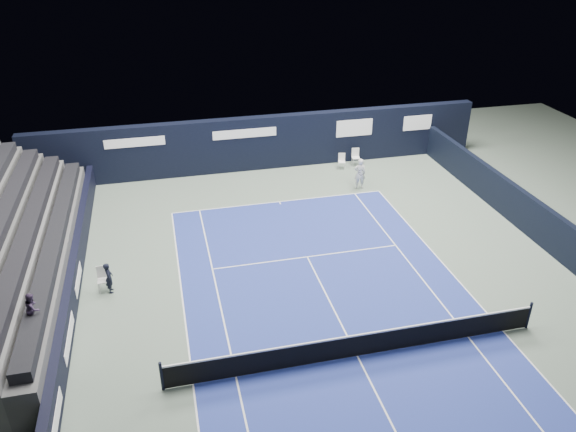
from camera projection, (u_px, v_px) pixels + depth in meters
name	position (u px, v px, depth m)	size (l,w,h in m)	color
ground	(339.00, 320.00, 20.54)	(48.00, 48.00, 0.00)	#5B6C5F
court_surface	(357.00, 356.00, 18.82)	(10.97, 23.77, 0.01)	navy
enclosure_wall_right	(531.00, 216.00, 25.71)	(0.30, 22.00, 1.80)	black
folding_chair_back_a	(342.00, 160.00, 32.68)	(0.48, 0.47, 0.90)	white
folding_chair_back_b	(356.00, 155.00, 33.10)	(0.50, 0.49, 1.01)	white
line_judge_chair	(103.00, 277.00, 21.94)	(0.47, 0.45, 1.03)	silver
line_judge	(109.00, 278.00, 21.78)	(0.48, 0.31, 1.30)	black
court_markings	(357.00, 356.00, 18.82)	(11.03, 23.83, 0.00)	white
tennis_net	(358.00, 345.00, 18.58)	(12.90, 0.10, 1.10)	black
back_sponsor_wall	(262.00, 143.00, 32.24)	(26.00, 0.63, 3.10)	black
side_barrier_left	(74.00, 280.00, 21.70)	(0.33, 22.00, 1.20)	black
tennis_player	(360.00, 173.00, 30.11)	(0.67, 0.86, 1.69)	silver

